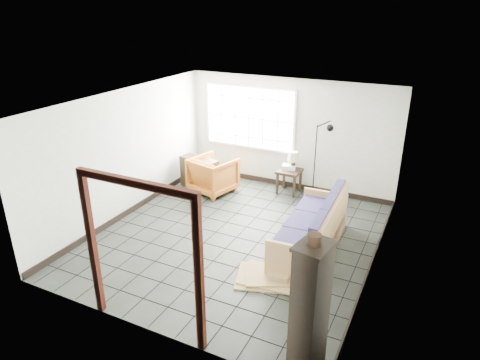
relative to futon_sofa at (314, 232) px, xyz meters
The scene contains 15 objects.
ground 1.49m from the futon_sofa, behind, with size 5.50×5.50×0.00m, color black.
room_shell 1.95m from the futon_sofa, behind, with size 5.02×5.52×2.61m.
window_panel 3.69m from the futon_sofa, 134.36° to the left, with size 2.32×0.08×1.52m.
doorway_trim 3.40m from the futon_sofa, 116.18° to the right, with size 1.80×0.08×2.20m.
futon_sofa is the anchor object (origin of this frame).
armchair 3.24m from the futon_sofa, 153.01° to the left, with size 0.90×0.85×0.93m, color brown.
side_table 2.53m from the futon_sofa, 120.08° to the left, with size 0.53×0.53×0.57m.
table_lamp 2.60m from the futon_sofa, 118.19° to the left, with size 0.29×0.29×0.43m.
projector 2.59m from the futon_sofa, 120.30° to the left, with size 0.35×0.31×0.11m.
floor_lamp 2.34m from the futon_sofa, 104.14° to the left, with size 0.56×0.37×1.82m.
console_shelf 3.62m from the futon_sofa, 155.17° to the left, with size 1.02×0.59×0.74m.
tall_shelf 2.76m from the futon_sofa, 74.64° to the right, with size 0.44×0.53×1.71m.
pot 3.05m from the futon_sofa, 74.87° to the right, with size 0.20×0.20×0.12m.
open_box 0.39m from the futon_sofa, 108.12° to the right, with size 0.86×0.66×0.44m.
cardboard_pile 1.24m from the futon_sofa, 105.85° to the right, with size 1.27×1.06×0.16m.
Camera 1 is at (3.18, -6.34, 4.12)m, focal length 32.00 mm.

